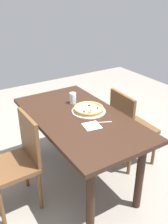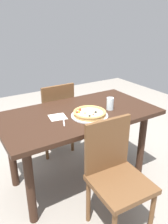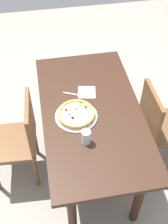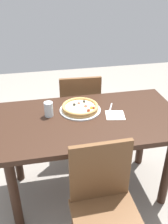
{
  "view_description": "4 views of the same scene",
  "coord_description": "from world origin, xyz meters",
  "px_view_note": "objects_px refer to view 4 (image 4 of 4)",
  "views": [
    {
      "loc": [
        -1.76,
        1.05,
        1.81
      ],
      "look_at": [
        0.02,
        -0.06,
        0.76
      ],
      "focal_mm": 40.21,
      "sensor_mm": 36.0,
      "label": 1
    },
    {
      "loc": [
        -0.95,
        -1.62,
        1.54
      ],
      "look_at": [
        0.02,
        -0.06,
        0.76
      ],
      "focal_mm": 36.18,
      "sensor_mm": 36.0,
      "label": 2
    },
    {
      "loc": [
        1.5,
        -0.32,
        2.42
      ],
      "look_at": [
        0.02,
        -0.06,
        0.76
      ],
      "focal_mm": 47.09,
      "sensor_mm": 36.0,
      "label": 3
    },
    {
      "loc": [
        0.35,
        1.59,
        1.74
      ],
      "look_at": [
        0.02,
        -0.06,
        0.76
      ],
      "focal_mm": 40.9,
      "sensor_mm": 36.0,
      "label": 4
    }
  ],
  "objects_px": {
    "fork": "(110,109)",
    "drinking_glass": "(49,109)",
    "plate": "(80,110)",
    "dining_table": "(88,130)",
    "chair_far": "(105,208)",
    "napkin": "(115,115)",
    "chair_near": "(79,110)",
    "pizza": "(80,107)"
  },
  "relations": [
    {
      "from": "fork",
      "to": "chair_far",
      "type": "bearing_deg",
      "value": 5.76
    },
    {
      "from": "pizza",
      "to": "fork",
      "type": "height_order",
      "value": "pizza"
    },
    {
      "from": "dining_table",
      "to": "drinking_glass",
      "type": "bearing_deg",
      "value": -18.64
    },
    {
      "from": "chair_near",
      "to": "chair_far",
      "type": "relative_size",
      "value": 1.0
    },
    {
      "from": "plate",
      "to": "fork",
      "type": "distance_m",
      "value": 0.24
    },
    {
      "from": "chair_far",
      "to": "pizza",
      "type": "relative_size",
      "value": 3.03
    },
    {
      "from": "chair_near",
      "to": "chair_far",
      "type": "distance_m",
      "value": 1.2
    },
    {
      "from": "plate",
      "to": "dining_table",
      "type": "bearing_deg",
      "value": 105.86
    },
    {
      "from": "chair_near",
      "to": "pizza",
      "type": "height_order",
      "value": "chair_near"
    },
    {
      "from": "dining_table",
      "to": "chair_near",
      "type": "bearing_deg",
      "value": -93.85
    },
    {
      "from": "chair_far",
      "to": "fork",
      "type": "height_order",
      "value": "chair_far"
    },
    {
      "from": "dining_table",
      "to": "pizza",
      "type": "relative_size",
      "value": 4.99
    },
    {
      "from": "plate",
      "to": "drinking_glass",
      "type": "height_order",
      "value": "drinking_glass"
    },
    {
      "from": "dining_table",
      "to": "pizza",
      "type": "distance_m",
      "value": 0.19
    },
    {
      "from": "chair_near",
      "to": "dining_table",
      "type": "bearing_deg",
      "value": -90.82
    },
    {
      "from": "napkin",
      "to": "fork",
      "type": "bearing_deg",
      "value": -85.47
    },
    {
      "from": "napkin",
      "to": "chair_far",
      "type": "bearing_deg",
      "value": 68.32
    },
    {
      "from": "chair_far",
      "to": "drinking_glass",
      "type": "bearing_deg",
      "value": -70.69
    },
    {
      "from": "chair_far",
      "to": "napkin",
      "type": "distance_m",
      "value": 0.69
    },
    {
      "from": "chair_near",
      "to": "napkin",
      "type": "xyz_separation_m",
      "value": [
        -0.17,
        0.6,
        0.27
      ]
    },
    {
      "from": "drinking_glass",
      "to": "chair_far",
      "type": "bearing_deg",
      "value": 110.29
    },
    {
      "from": "chair_far",
      "to": "drinking_glass",
      "type": "height_order",
      "value": "chair_far"
    },
    {
      "from": "pizza",
      "to": "chair_far",
      "type": "bearing_deg",
      "value": 90.74
    },
    {
      "from": "pizza",
      "to": "plate",
      "type": "bearing_deg",
      "value": -11.04
    },
    {
      "from": "napkin",
      "to": "dining_table",
      "type": "bearing_deg",
      "value": -1.23
    },
    {
      "from": "plate",
      "to": "napkin",
      "type": "relative_size",
      "value": 2.3
    },
    {
      "from": "dining_table",
      "to": "fork",
      "type": "relative_size",
      "value": 9.09
    },
    {
      "from": "chair_near",
      "to": "drinking_glass",
      "type": "bearing_deg",
      "value": -119.57
    },
    {
      "from": "plate",
      "to": "pizza",
      "type": "relative_size",
      "value": 1.13
    },
    {
      "from": "plate",
      "to": "pizza",
      "type": "bearing_deg",
      "value": 168.96
    },
    {
      "from": "chair_near",
      "to": "chair_far",
      "type": "xyz_separation_m",
      "value": [
        0.07,
        1.2,
        0.0
      ]
    },
    {
      "from": "pizza",
      "to": "fork",
      "type": "xyz_separation_m",
      "value": [
        -0.24,
        0.03,
        -0.03
      ]
    },
    {
      "from": "fork",
      "to": "drinking_glass",
      "type": "bearing_deg",
      "value": -65.67
    },
    {
      "from": "fork",
      "to": "napkin",
      "type": "height_order",
      "value": "fork"
    },
    {
      "from": "napkin",
      "to": "chair_near",
      "type": "bearing_deg",
      "value": -74.22
    },
    {
      "from": "drinking_glass",
      "to": "napkin",
      "type": "height_order",
      "value": "drinking_glass"
    },
    {
      "from": "plate",
      "to": "drinking_glass",
      "type": "xyz_separation_m",
      "value": [
        0.25,
        0.03,
        0.05
      ]
    },
    {
      "from": "napkin",
      "to": "plate",
      "type": "bearing_deg",
      "value": -27.9
    },
    {
      "from": "drinking_glass",
      "to": "fork",
      "type": "bearing_deg",
      "value": -179.53
    },
    {
      "from": "plate",
      "to": "napkin",
      "type": "height_order",
      "value": "plate"
    },
    {
      "from": "fork",
      "to": "drinking_glass",
      "type": "xyz_separation_m",
      "value": [
        0.48,
        0.0,
        0.05
      ]
    },
    {
      "from": "plate",
      "to": "chair_near",
      "type": "bearing_deg",
      "value": -99.14
    }
  ]
}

